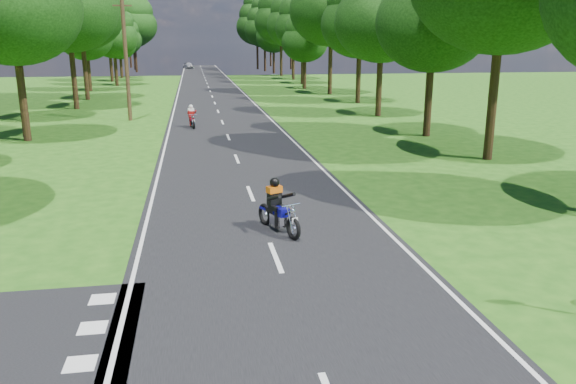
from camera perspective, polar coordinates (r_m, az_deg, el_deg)
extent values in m
plane|color=#1E5012|center=(11.89, 0.15, -10.22)|extent=(160.00, 160.00, 0.00)
cube|color=black|center=(60.84, -7.91, 10.09)|extent=(7.00, 140.00, 0.02)
cube|color=silver|center=(13.70, -1.27, -6.61)|extent=(0.12, 2.00, 0.01)
cube|color=silver|center=(19.36, -3.83, -0.14)|extent=(0.12, 2.00, 0.01)
cube|color=silver|center=(25.18, -5.22, 3.38)|extent=(0.12, 2.00, 0.01)
cube|color=silver|center=(31.07, -6.09, 5.57)|extent=(0.12, 2.00, 0.01)
cube|color=silver|center=(37.00, -6.68, 7.06)|extent=(0.12, 2.00, 0.01)
cube|color=silver|center=(42.94, -7.12, 8.14)|extent=(0.12, 2.00, 0.01)
cube|color=silver|center=(48.90, -7.45, 8.95)|extent=(0.12, 2.00, 0.01)
cube|color=silver|center=(54.87, -7.70, 9.59)|extent=(0.12, 2.00, 0.01)
cube|color=silver|center=(60.84, -7.91, 10.10)|extent=(0.12, 2.00, 0.01)
cube|color=silver|center=(66.82, -8.08, 10.52)|extent=(0.12, 2.00, 0.01)
cube|color=silver|center=(72.80, -8.23, 10.88)|extent=(0.12, 2.00, 0.01)
cube|color=silver|center=(78.79, -8.35, 11.17)|extent=(0.12, 2.00, 0.01)
cube|color=silver|center=(84.77, -8.46, 11.43)|extent=(0.12, 2.00, 0.01)
cube|color=silver|center=(90.76, -8.55, 11.65)|extent=(0.12, 2.00, 0.01)
cube|color=silver|center=(96.75, -8.63, 11.85)|extent=(0.12, 2.00, 0.01)
cube|color=silver|center=(102.75, -8.70, 12.02)|extent=(0.12, 2.00, 0.01)
cube|color=silver|center=(108.74, -8.76, 12.17)|extent=(0.12, 2.00, 0.01)
cube|color=silver|center=(114.73, -8.82, 12.31)|extent=(0.12, 2.00, 0.01)
cube|color=silver|center=(120.72, -8.87, 12.43)|extent=(0.12, 2.00, 0.01)
cube|color=silver|center=(126.72, -8.92, 12.54)|extent=(0.12, 2.00, 0.01)
cube|color=silver|center=(60.83, -11.07, 9.97)|extent=(0.10, 140.00, 0.01)
cube|color=silver|center=(61.03, -4.77, 10.21)|extent=(0.10, 140.00, 0.01)
cube|color=silver|center=(10.09, -20.34, -16.04)|extent=(0.50, 0.50, 0.01)
cube|color=silver|center=(11.12, -19.23, -12.89)|extent=(0.50, 0.50, 0.01)
cube|color=silver|center=(12.18, -18.32, -10.28)|extent=(0.50, 0.50, 0.01)
cylinder|color=black|center=(32.71, -25.29, 8.13)|extent=(0.40, 0.40, 3.91)
ellipsoid|color=black|center=(32.61, -26.27, 16.53)|extent=(6.85, 6.85, 5.82)
cylinder|color=black|center=(41.44, -25.42, 9.19)|extent=(0.40, 0.40, 3.79)
ellipsoid|color=black|center=(41.34, -26.17, 15.61)|extent=(6.64, 6.64, 5.64)
cylinder|color=black|center=(47.16, -20.89, 10.50)|extent=(0.40, 0.40, 4.32)
ellipsoid|color=black|center=(47.14, -21.52, 16.94)|extent=(7.56, 7.56, 6.42)
cylinder|color=black|center=(54.60, -19.87, 11.12)|extent=(0.40, 0.40, 4.40)
ellipsoid|color=black|center=(54.59, -20.39, 16.79)|extent=(7.71, 7.71, 6.55)
cylinder|color=black|center=(64.39, -19.55, 11.07)|extent=(0.40, 0.40, 3.20)
ellipsoid|color=black|center=(64.30, -19.86, 14.57)|extent=(5.60, 5.60, 4.76)
ellipsoid|color=black|center=(64.33, -19.99, 15.95)|extent=(4.80, 4.80, 4.08)
ellipsoid|color=black|center=(64.40, -20.11, 17.33)|extent=(3.60, 3.60, 3.06)
cylinder|color=black|center=(71.41, -17.06, 11.58)|extent=(0.40, 0.40, 3.22)
ellipsoid|color=black|center=(71.32, -17.32, 14.76)|extent=(5.64, 5.64, 4.79)
ellipsoid|color=black|center=(71.35, -17.42, 16.01)|extent=(4.83, 4.83, 4.11)
ellipsoid|color=black|center=(71.42, -17.52, 17.27)|extent=(3.62, 3.62, 3.08)
cylinder|color=black|center=(79.28, -17.51, 11.97)|extent=(0.40, 0.40, 3.61)
ellipsoid|color=black|center=(79.23, -17.77, 15.17)|extent=(6.31, 6.31, 5.37)
ellipsoid|color=black|center=(79.27, -17.87, 16.44)|extent=(5.41, 5.41, 4.60)
ellipsoid|color=black|center=(79.36, -17.98, 17.70)|extent=(4.06, 4.06, 3.45)
cylinder|color=black|center=(87.02, -16.57, 11.94)|extent=(0.40, 0.40, 2.67)
ellipsoid|color=black|center=(86.94, -16.74, 14.09)|extent=(4.67, 4.67, 3.97)
ellipsoid|color=black|center=(86.94, -16.80, 14.95)|extent=(4.00, 4.00, 3.40)
ellipsoid|color=black|center=(86.96, -16.87, 15.80)|extent=(3.00, 3.00, 2.55)
cylinder|color=black|center=(96.13, -16.09, 12.33)|extent=(0.40, 0.40, 3.09)
ellipsoid|color=black|center=(96.07, -16.26, 14.59)|extent=(5.40, 5.40, 4.59)
ellipsoid|color=black|center=(96.08, -16.33, 15.48)|extent=(4.63, 4.63, 3.93)
ellipsoid|color=black|center=(96.12, -16.40, 16.38)|extent=(3.47, 3.47, 2.95)
cylinder|color=black|center=(102.49, -15.19, 12.91)|extent=(0.40, 0.40, 4.48)
ellipsoid|color=black|center=(102.49, -15.41, 15.99)|extent=(7.84, 7.84, 6.66)
ellipsoid|color=black|center=(102.57, -15.50, 17.20)|extent=(6.72, 6.72, 5.71)
cylinder|color=black|center=(111.53, -15.31, 12.93)|extent=(0.40, 0.40, 4.09)
ellipsoid|color=black|center=(111.51, -15.49, 15.52)|extent=(7.16, 7.16, 6.09)
ellipsoid|color=black|center=(111.56, -15.56, 16.54)|extent=(6.14, 6.14, 5.22)
ellipsoid|color=black|center=(111.65, -15.64, 17.56)|extent=(4.61, 4.61, 3.92)
cylinder|color=black|center=(26.34, 20.01, 8.03)|extent=(0.40, 0.40, 4.56)
cylinder|color=black|center=(32.12, 14.05, 8.62)|extent=(0.40, 0.40, 3.49)
ellipsoid|color=black|center=(31.96, 14.56, 16.30)|extent=(6.12, 6.12, 5.20)
cylinder|color=black|center=(40.42, 9.22, 10.24)|extent=(0.40, 0.40, 3.69)
ellipsoid|color=black|center=(40.32, 9.50, 16.68)|extent=(6.46, 6.46, 5.49)
cylinder|color=black|center=(49.16, 7.15, 11.16)|extent=(0.40, 0.40, 3.74)
ellipsoid|color=black|center=(49.08, 7.33, 16.53)|extent=(6.55, 6.55, 5.57)
ellipsoid|color=black|center=(49.16, 7.41, 18.66)|extent=(5.62, 5.62, 4.77)
cylinder|color=black|center=(57.02, 4.30, 12.20)|extent=(0.40, 0.40, 4.64)
ellipsoid|color=black|center=(57.03, 4.42, 17.94)|extent=(8.12, 8.12, 6.91)
cylinder|color=black|center=(63.84, 1.69, 11.75)|extent=(0.40, 0.40, 2.91)
ellipsoid|color=black|center=(63.73, 1.71, 14.96)|extent=(5.09, 5.09, 4.33)
ellipsoid|color=black|center=(63.75, 1.72, 16.24)|extent=(4.36, 4.36, 3.71)
ellipsoid|color=black|center=(63.80, 1.73, 17.51)|extent=(3.27, 3.27, 2.78)
cylinder|color=black|center=(71.38, 1.48, 12.48)|extent=(0.40, 0.40, 3.88)
ellipsoid|color=black|center=(71.33, 1.51, 16.31)|extent=(6.78, 6.78, 5.77)
ellipsoid|color=black|center=(71.39, 1.52, 17.83)|extent=(5.81, 5.81, 4.94)
cylinder|color=black|center=(79.75, 0.53, 12.86)|extent=(0.40, 0.40, 4.18)
ellipsoid|color=black|center=(79.73, 0.54, 16.55)|extent=(7.31, 7.31, 6.21)
ellipsoid|color=black|center=(79.81, 0.55, 18.02)|extent=(6.27, 6.27, 5.33)
cylinder|color=black|center=(88.53, -0.70, 13.22)|extent=(0.40, 0.40, 4.63)
ellipsoid|color=black|center=(88.54, -0.71, 16.91)|extent=(8.11, 8.11, 6.89)
ellipsoid|color=black|center=(88.64, -0.71, 18.37)|extent=(6.95, 6.95, 5.91)
cylinder|color=black|center=(95.74, -1.45, 12.97)|extent=(0.40, 0.40, 3.36)
ellipsoid|color=black|center=(95.68, -1.47, 15.44)|extent=(5.88, 5.88, 5.00)
ellipsoid|color=black|center=(95.71, -1.48, 16.42)|extent=(5.04, 5.04, 4.29)
ellipsoid|color=black|center=(95.76, -1.48, 17.40)|extent=(3.78, 3.78, 3.21)
cylinder|color=black|center=(102.81, -2.35, 13.30)|extent=(0.40, 0.40, 4.09)
ellipsoid|color=black|center=(102.79, -2.38, 16.10)|extent=(7.15, 7.15, 6.08)
ellipsoid|color=black|center=(102.85, -2.39, 17.21)|extent=(6.13, 6.13, 5.21)
ellipsoid|color=black|center=(102.94, -2.41, 18.32)|extent=(4.60, 4.60, 3.91)
cylinder|color=black|center=(110.45, -3.12, 13.51)|extent=(0.40, 0.40, 4.48)
ellipsoid|color=black|center=(110.45, -3.16, 16.37)|extent=(7.84, 7.84, 6.66)
ellipsoid|color=black|center=(110.52, -3.17, 17.50)|extent=(6.72, 6.72, 5.71)
ellipsoid|color=black|center=(110.64, -3.19, 18.63)|extent=(5.04, 5.04, 4.28)
cylinder|color=black|center=(121.26, -15.70, 12.97)|extent=(0.40, 0.40, 3.84)
ellipsoid|color=black|center=(121.23, -15.87, 15.20)|extent=(6.72, 6.72, 5.71)
ellipsoid|color=black|center=(121.27, -15.93, 16.08)|extent=(5.76, 5.76, 4.90)
ellipsoid|color=black|center=(121.34, -16.00, 16.96)|extent=(4.32, 4.32, 3.67)
cylinder|color=black|center=(123.79, -1.77, 13.61)|extent=(0.40, 0.40, 4.16)
ellipsoid|color=black|center=(123.77, -1.79, 15.98)|extent=(7.28, 7.28, 6.19)
ellipsoid|color=black|center=(123.82, -1.80, 16.92)|extent=(6.24, 6.24, 5.30)
ellipsoid|color=black|center=(123.91, -1.81, 17.85)|extent=(4.68, 4.68, 3.98)
cylinder|color=black|center=(106.61, -17.61, 12.54)|extent=(0.40, 0.40, 3.52)
ellipsoid|color=black|center=(106.56, -17.79, 14.86)|extent=(6.16, 6.16, 5.24)
ellipsoid|color=black|center=(106.59, -17.87, 15.78)|extent=(5.28, 5.28, 4.49)
ellipsoid|color=black|center=(106.65, -17.95, 16.70)|extent=(3.96, 3.96, 3.37)
cylinder|color=black|center=(110.26, 0.31, 13.53)|extent=(0.40, 0.40, 4.48)
ellipsoid|color=black|center=(110.25, 0.31, 16.39)|extent=(7.84, 7.84, 6.66)
ellipsoid|color=black|center=(110.33, 0.31, 17.53)|extent=(6.72, 6.72, 5.71)
ellipsoid|color=black|center=(110.45, 0.31, 18.66)|extent=(5.04, 5.04, 4.28)
cylinder|color=#382616|center=(38.85, -16.13, 12.85)|extent=(0.26, 0.26, 8.00)
cube|color=#382616|center=(38.90, -16.50, 17.71)|extent=(1.20, 0.10, 0.10)
imported|color=#AEB0B5|center=(114.54, -10.08, 12.56)|extent=(2.44, 3.91, 1.24)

